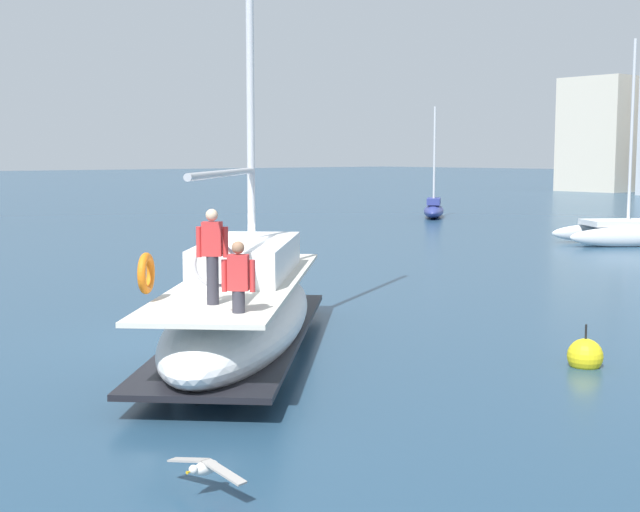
{
  "coord_description": "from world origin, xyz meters",
  "views": [
    {
      "loc": [
        15.4,
        -9.91,
        3.92
      ],
      "look_at": [
        1.38,
        1.95,
        1.8
      ],
      "focal_mm": 49.3,
      "sensor_mm": 36.0,
      "label": 1
    }
  ],
  "objects_px": {
    "main_sailboat": "(243,307)",
    "mooring_buoy": "(585,356)",
    "moored_sloop_far": "(619,230)",
    "moored_sloop_near": "(434,209)",
    "seagull": "(205,467)"
  },
  "relations": [
    {
      "from": "moored_sloop_near",
      "to": "seagull",
      "type": "distance_m",
      "value": 45.94
    },
    {
      "from": "seagull",
      "to": "mooring_buoy",
      "type": "xyz_separation_m",
      "value": [
        -0.69,
        8.79,
        -0.13
      ]
    },
    {
      "from": "moored_sloop_near",
      "to": "moored_sloop_far",
      "type": "bearing_deg",
      "value": -20.2
    },
    {
      "from": "moored_sloop_far",
      "to": "moored_sloop_near",
      "type": "bearing_deg",
      "value": 159.8
    },
    {
      "from": "moored_sloop_near",
      "to": "seagull",
      "type": "xyz_separation_m",
      "value": [
        29.02,
        -35.61,
        -0.22
      ]
    },
    {
      "from": "main_sailboat",
      "to": "mooring_buoy",
      "type": "distance_m",
      "value": 6.6
    },
    {
      "from": "seagull",
      "to": "moored_sloop_far",
      "type": "bearing_deg",
      "value": 112.94
    },
    {
      "from": "moored_sloop_far",
      "to": "mooring_buoy",
      "type": "bearing_deg",
      "value": -60.35
    },
    {
      "from": "moored_sloop_far",
      "to": "main_sailboat",
      "type": "bearing_deg",
      "value": -74.84
    },
    {
      "from": "main_sailboat",
      "to": "moored_sloop_near",
      "type": "xyz_separation_m",
      "value": [
        -23.27,
        31.0,
        -0.37
      ]
    },
    {
      "from": "moored_sloop_near",
      "to": "seagull",
      "type": "height_order",
      "value": "moored_sloop_near"
    },
    {
      "from": "main_sailboat",
      "to": "seagull",
      "type": "distance_m",
      "value": 7.39
    },
    {
      "from": "moored_sloop_near",
      "to": "seagull",
      "type": "relative_size",
      "value": 5.6
    },
    {
      "from": "main_sailboat",
      "to": "moored_sloop_far",
      "type": "height_order",
      "value": "main_sailboat"
    },
    {
      "from": "moored_sloop_near",
      "to": "main_sailboat",
      "type": "bearing_deg",
      "value": -53.11
    }
  ]
}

